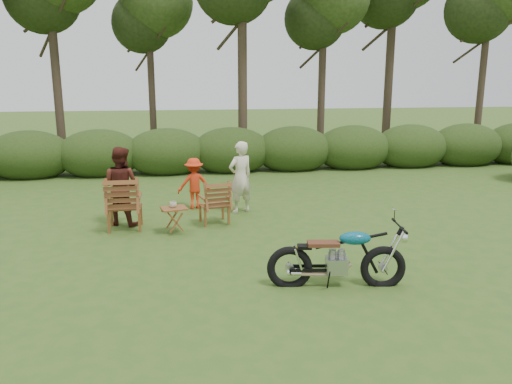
{
  "coord_description": "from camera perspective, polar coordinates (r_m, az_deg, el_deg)",
  "views": [
    {
      "loc": [
        -1.72,
        -6.46,
        2.89
      ],
      "look_at": [
        -0.34,
        2.07,
        0.9
      ],
      "focal_mm": 35.0,
      "sensor_mm": 36.0,
      "label": 1
    }
  ],
  "objects": [
    {
      "name": "tree_line",
      "position": [
        16.38,
        -1.45,
        16.17
      ],
      "size": [
        22.52,
        11.62,
        8.14
      ],
      "color": "#33271C",
      "rests_on": "ground"
    },
    {
      "name": "side_table",
      "position": [
        9.58,
        -9.3,
        -3.21
      ],
      "size": [
        0.57,
        0.51,
        0.5
      ],
      "primitive_type": null,
      "rotation": [
        0.0,
        0.0,
        0.23
      ],
      "color": "brown",
      "rests_on": "ground"
    },
    {
      "name": "child",
      "position": [
        11.38,
        -7.01,
        -1.85
      ],
      "size": [
        0.8,
        0.54,
        1.15
      ],
      "primitive_type": "imported",
      "rotation": [
        0.0,
        0.0,
        3.31
      ],
      "color": "red",
      "rests_on": "ground"
    },
    {
      "name": "motorcycle",
      "position": [
        7.31,
        9.09,
        -10.49
      ],
      "size": [
        1.94,
        0.98,
        1.06
      ],
      "primitive_type": null,
      "rotation": [
        0.0,
        0.0,
        -0.15
      ],
      "color": "#0D91B5",
      "rests_on": "ground"
    },
    {
      "name": "adult_b",
      "position": [
        10.45,
        -14.94,
        -3.55
      ],
      "size": [
        0.95,
        0.87,
        1.57
      ],
      "primitive_type": "imported",
      "rotation": [
        0.0,
        0.0,
        2.69
      ],
      "color": "#4C1D15",
      "rests_on": "ground"
    },
    {
      "name": "lawn_chair_right",
      "position": [
        10.19,
        -4.77,
        -3.56
      ],
      "size": [
        0.72,
        0.72,
        0.89
      ],
      "primitive_type": null,
      "rotation": [
        0.0,
        0.0,
        3.34
      ],
      "color": "brown",
      "rests_on": "ground"
    },
    {
      "name": "ground",
      "position": [
        7.29,
        5.31,
        -10.47
      ],
      "size": [
        80.0,
        80.0,
        0.0
      ],
      "primitive_type": "plane",
      "color": "#31531B",
      "rests_on": "ground"
    },
    {
      "name": "cup",
      "position": [
        9.53,
        -9.45,
        -1.41
      ],
      "size": [
        0.17,
        0.17,
        0.11
      ],
      "primitive_type": "imported",
      "rotation": [
        0.0,
        0.0,
        0.26
      ],
      "color": "beige",
      "rests_on": "side_table"
    },
    {
      "name": "adult_a",
      "position": [
        10.97,
        -1.76,
        -2.33
      ],
      "size": [
        0.68,
        0.58,
        1.57
      ],
      "primitive_type": "imported",
      "rotation": [
        0.0,
        0.0,
        3.59
      ],
      "color": "beige",
      "rests_on": "ground"
    },
    {
      "name": "lawn_chair_left",
      "position": [
        10.11,
        -14.64,
        -4.09
      ],
      "size": [
        0.72,
        0.72,
        1.05
      ],
      "primitive_type": null,
      "rotation": [
        0.0,
        0.0,
        3.14
      ],
      "color": "brown",
      "rests_on": "ground"
    }
  ]
}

